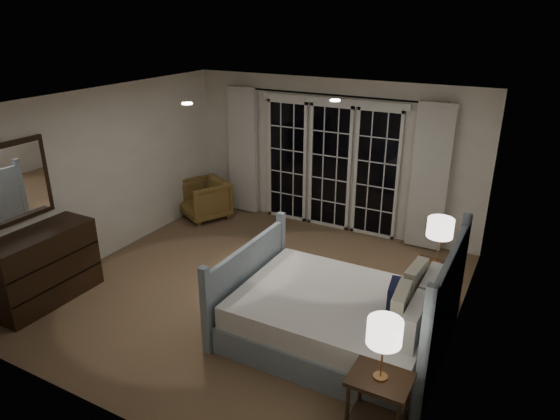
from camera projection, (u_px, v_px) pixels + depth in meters
The scene contains 20 objects.
floor at pixel (255, 290), 6.65m from camera, with size 5.00×5.00×0.00m, color brown.
ceiling at pixel (251, 102), 5.73m from camera, with size 5.00×5.00×0.00m, color white.
wall_left at pixel (107, 174), 7.29m from camera, with size 0.02×5.00×2.50m, color white.
wall_right at pixel (462, 245), 5.09m from camera, with size 0.02×5.00×2.50m, color white.
wall_back at pixel (331, 155), 8.23m from camera, with size 5.00×0.02×2.50m, color white.
wall_front at pixel (97, 298), 4.15m from camera, with size 5.00×0.02×2.50m, color white.
french_doors at pixel (330, 165), 8.26m from camera, with size 2.50×0.04×2.20m.
curtain_rod at pixel (331, 95), 7.78m from camera, with size 0.03×0.03×3.50m, color black.
curtain_left at pixel (243, 151), 8.90m from camera, with size 0.55×0.10×2.25m, color silver.
curtain_right at pixel (430, 178), 7.44m from camera, with size 0.55×0.10×2.25m, color silver.
downlight_a at pixel (335, 100), 5.87m from camera, with size 0.12×0.12×0.01m, color white.
downlight_b at pixel (187, 104), 5.67m from camera, with size 0.12×0.12×0.01m, color white.
bed at pixel (340, 317), 5.49m from camera, with size 2.32×1.67×1.36m.
nightstand_left at pixel (378, 399), 4.19m from camera, with size 0.51×0.40×0.66m.
nightstand_right at pixel (434, 279), 6.16m from camera, with size 0.46×0.37×0.60m.
lamp_left at pixel (385, 333), 3.95m from camera, with size 0.29×0.29×0.56m.
lamp_right at pixel (440, 228), 5.90m from camera, with size 0.31×0.31×0.60m.
armchair at pixel (204, 199), 8.89m from camera, with size 0.74×0.76×0.69m, color brown.
dresser at pixel (43, 267), 6.27m from camera, with size 0.57×1.34×0.95m.
mirror at pixel (14, 183), 5.98m from camera, with size 0.05×0.85×1.00m.
Camera 1 is at (3.04, -4.93, 3.47)m, focal length 32.00 mm.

